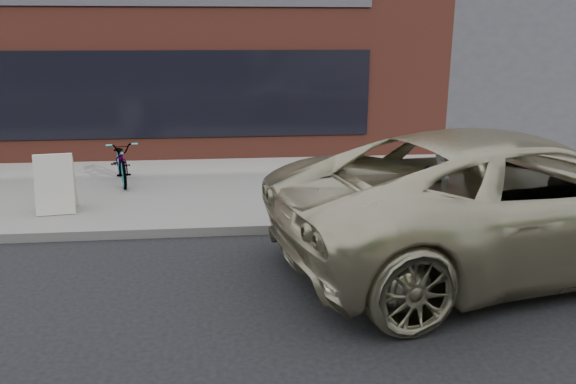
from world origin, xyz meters
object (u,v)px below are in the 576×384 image
object	(u,v)px
minivan	(513,198)
sandwich_sign	(55,183)
bicycle_front	(122,161)
motorcycle	(375,220)

from	to	relation	value
minivan	sandwich_sign	distance (m)	7.22
bicycle_front	sandwich_sign	distance (m)	1.97
bicycle_front	motorcycle	bearing A→B (deg)	-61.80
motorcycle	minivan	xyz separation A→B (m)	(1.90, 0.00, 0.25)
minivan	bicycle_front	xyz separation A→B (m)	(-6.00, 4.35, -0.32)
sandwich_sign	minivan	bearing A→B (deg)	-28.35
sandwich_sign	motorcycle	bearing A→B (deg)	-35.36
bicycle_front	sandwich_sign	bearing A→B (deg)	-127.63
motorcycle	sandwich_sign	distance (m)	5.47
bicycle_front	minivan	bearing A→B (deg)	-51.02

